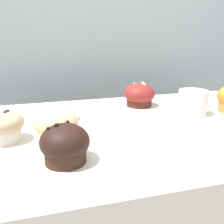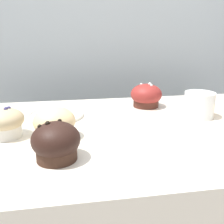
{
  "view_description": "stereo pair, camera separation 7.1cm",
  "coord_description": "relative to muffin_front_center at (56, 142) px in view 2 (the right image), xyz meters",
  "views": [
    {
      "loc": [
        -0.25,
        -0.65,
        1.16
      ],
      "look_at": [
        -0.07,
        -0.0,
        0.95
      ],
      "focal_mm": 42.0,
      "sensor_mm": 36.0,
      "label": 1
    },
    {
      "loc": [
        -0.19,
        -0.67,
        1.16
      ],
      "look_at": [
        -0.07,
        -0.0,
        0.95
      ],
      "focal_mm": 42.0,
      "sensor_mm": 36.0,
      "label": 2
    }
  ],
  "objects": [
    {
      "name": "muffin_back_left",
      "position": [
        -0.13,
        0.15,
        -0.0
      ],
      "size": [
        0.1,
        0.1,
        0.08
      ],
      "color": "silver",
      "rests_on": "display_counter"
    },
    {
      "name": "muffin_back_right",
      "position": [
        0.3,
        0.35,
        0.0
      ],
      "size": [
        0.11,
        0.11,
        0.09
      ],
      "color": "#49231A",
      "rests_on": "display_counter"
    },
    {
      "name": "serving_plate",
      "position": [
        -0.01,
        0.29,
        -0.03
      ],
      "size": [
        0.17,
        0.17,
        0.01
      ],
      "color": "beige",
      "rests_on": "display_counter"
    },
    {
      "name": "muffin_front_center",
      "position": [
        0.0,
        0.0,
        0.0
      ],
      "size": [
        0.1,
        0.1,
        0.08
      ],
      "color": "#3A2319",
      "rests_on": "display_counter"
    },
    {
      "name": "coffee_cup",
      "position": [
        0.43,
        0.22,
        0.0
      ],
      "size": [
        0.12,
        0.11,
        0.08
      ],
      "color": "white",
      "rests_on": "display_counter"
    },
    {
      "name": "wall_back",
      "position": [
        0.22,
        0.77,
        -0.04
      ],
      "size": [
        3.2,
        0.1,
        1.8
      ],
      "primitive_type": "cube",
      "color": "#A8B2B7",
      "rests_on": "ground"
    },
    {
      "name": "muffin_front_left",
      "position": [
        -0.01,
        0.12,
        -0.0
      ],
      "size": [
        0.1,
        0.1,
        0.08
      ],
      "color": "white",
      "rests_on": "display_counter"
    }
  ]
}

